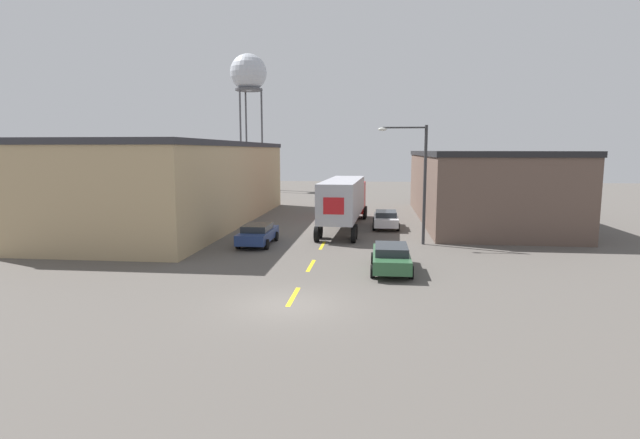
{
  "coord_description": "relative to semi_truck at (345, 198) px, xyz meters",
  "views": [
    {
      "loc": [
        3.37,
        -18.87,
        6.08
      ],
      "look_at": [
        -0.15,
        12.58,
        1.69
      ],
      "focal_mm": 28.0,
      "sensor_mm": 36.0,
      "label": 1
    }
  ],
  "objects": [
    {
      "name": "ground_plane",
      "position": [
        -0.97,
        -20.17,
        -2.36
      ],
      "size": [
        160.0,
        160.0,
        0.0
      ],
      "primitive_type": "plane",
      "color": "#56514C"
    },
    {
      "name": "street_lamp",
      "position": [
        5.12,
        -6.42,
        2.18
      ],
      "size": [
        3.15,
        0.32,
        7.68
      ],
      "color": "#2D2D30",
      "rests_on": "ground_plane"
    },
    {
      "name": "road_centerline",
      "position": [
        -0.97,
        -13.29,
        -2.35
      ],
      "size": [
        0.2,
        14.2,
        0.01
      ],
      "color": "yellow",
      "rests_on": "ground_plane"
    },
    {
      "name": "water_tower",
      "position": [
        -17.08,
        37.24,
        15.18
      ],
      "size": [
        5.55,
        5.55,
        20.59
      ],
      "color": "#47474C",
      "rests_on": "ground_plane"
    },
    {
      "name": "parked_car_right_far",
      "position": [
        3.22,
        0.22,
        -1.62
      ],
      "size": [
        2.04,
        4.78,
        1.36
      ],
      "color": "silver",
      "rests_on": "ground_plane"
    },
    {
      "name": "semi_truck",
      "position": [
        0.0,
        0.0,
        0.0
      ],
      "size": [
        3.29,
        14.79,
        3.91
      ],
      "rotation": [
        0.0,
        0.0,
        -0.04
      ],
      "color": "#B21919",
      "rests_on": "ground_plane"
    },
    {
      "name": "warehouse_right",
      "position": [
        11.39,
        5.86,
        0.67
      ],
      "size": [
        10.31,
        24.45,
        6.04
      ],
      "color": "brown",
      "rests_on": "ground_plane"
    },
    {
      "name": "parked_car_right_near",
      "position": [
        3.22,
        -14.06,
        -1.62
      ],
      "size": [
        2.04,
        4.78,
        1.36
      ],
      "color": "#2D5B38",
      "rests_on": "ground_plane"
    },
    {
      "name": "parked_car_left_far",
      "position": [
        -5.17,
        -7.8,
        -1.62
      ],
      "size": [
        2.04,
        4.78,
        1.36
      ],
      "color": "navy",
      "rests_on": "ground_plane"
    },
    {
      "name": "warehouse_left",
      "position": [
        -14.14,
        1.35,
        1.05
      ],
      "size": [
        11.92,
        29.77,
        6.8
      ],
      "color": "tan",
      "rests_on": "ground_plane"
    }
  ]
}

